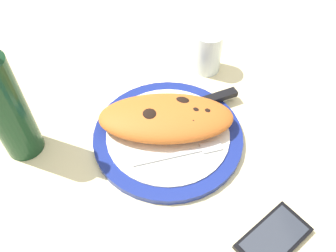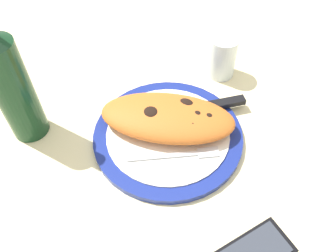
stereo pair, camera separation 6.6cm
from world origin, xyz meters
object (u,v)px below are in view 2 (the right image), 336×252
knife (210,106)px  plate (168,135)px  wine_bottle (11,86)px  calzone (166,117)px  water_glass (222,59)px  fork (182,155)px

knife → plate: bearing=-145.8°
plate → wine_bottle: 30.23cm
calzone → knife: bearing=24.2°
plate → water_glass: water_glass is taller
wine_bottle → fork: bearing=-16.6°
knife → water_glass: size_ratio=2.27×
plate → wine_bottle: bearing=173.0°
plate → calzone: size_ratio=1.04×
knife → water_glass: (4.11, 12.65, 2.22)cm
plate → knife: 11.04cm
calzone → wine_bottle: wine_bottle is taller
calzone → knife: 10.41cm
plate → wine_bottle: (-27.81, 3.42, 11.34)cm
calzone → knife: calzone is taller
calzone → knife: size_ratio=1.27×
calzone → water_glass: (13.46, 16.85, 0.41)cm
fork → knife: (6.69, 11.75, 0.28)cm
fork → water_glass: 26.81cm
plate → knife: (9.05, 6.16, 1.36)cm
fork → water_glass: bearing=66.1°
knife → wine_bottle: (-36.86, -2.74, 9.98)cm
calzone → water_glass: 21.57cm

